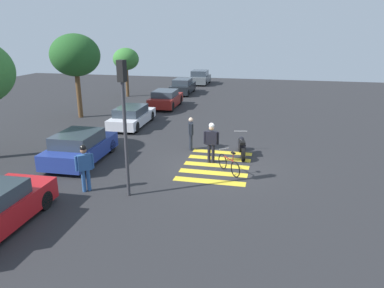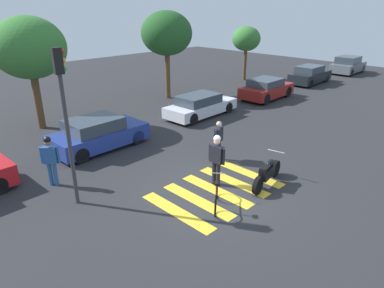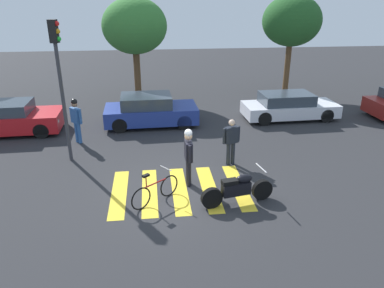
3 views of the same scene
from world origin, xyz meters
name	(u,v)px [view 1 (image 1 of 3)]	position (x,y,z in m)	size (l,w,h in m)	color
ground_plane	(216,165)	(0.00, 0.00, 0.00)	(60.00, 60.00, 0.00)	#2B2B2D
police_motorcycle	(242,146)	(1.54, -0.94, 0.45)	(2.12, 0.71, 1.02)	black
leaning_bicycle	(229,164)	(-0.73, -0.63, 0.37)	(1.34, 1.07, 0.99)	black
officer_on_foot	(191,132)	(1.89, 1.58, 0.92)	(0.63, 0.34, 1.63)	#1E232D
officer_by_motorcycle	(211,140)	(0.31, 0.30, 1.06)	(0.24, 0.68, 1.82)	black
pedestrian_bystander	(85,165)	(-3.65, 4.23, 1.03)	(0.48, 0.52, 1.79)	#2D5999
crosswalk_stripes	(216,165)	(0.00, 0.00, 0.00)	(4.05, 2.85, 0.01)	yellow
car_blue_hatchback	(80,147)	(-0.80, 6.04, 0.66)	(4.10, 1.99, 1.37)	black
car_white_van	(132,116)	(5.65, 6.15, 0.59)	(4.38, 1.82, 1.23)	black
car_maroon_wagon	(166,99)	(11.45, 5.72, 0.65)	(4.00, 1.93, 1.33)	black
car_black_suv	(183,87)	(17.84, 5.97, 0.66)	(4.20, 1.78, 1.39)	black
car_grey_coupe	(200,78)	(24.29, 5.66, 0.71)	(4.00, 1.96, 1.50)	black
traffic_light_pole	(124,109)	(-3.64, 2.59, 3.15)	(0.35, 0.28, 4.74)	#38383D
street_tree_far	(75,56)	(7.04, 10.42, 4.08)	(3.19, 3.19, 5.47)	brown
street_tree_end	(126,59)	(15.34, 10.42, 3.23)	(2.23, 2.23, 4.21)	brown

